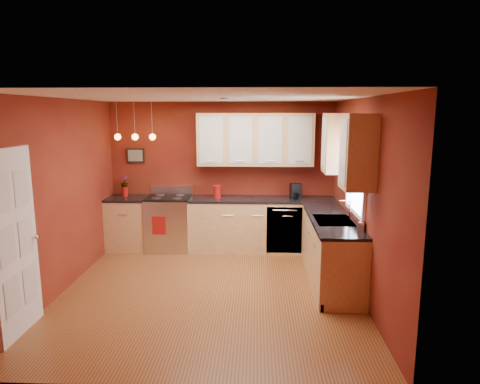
{
  "coord_description": "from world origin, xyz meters",
  "views": [
    {
      "loc": [
        0.62,
        -5.5,
        2.41
      ],
      "look_at": [
        0.37,
        1.0,
        1.2
      ],
      "focal_mm": 32.0,
      "sensor_mm": 36.0,
      "label": 1
    }
  ],
  "objects_px": {
    "sink": "(334,222)",
    "soap_pump": "(362,224)",
    "coffee_maker": "(296,192)",
    "red_canister": "(217,192)",
    "gas_range": "(169,223)"
  },
  "relations": [
    {
      "from": "gas_range",
      "to": "red_canister",
      "type": "relative_size",
      "value": 5.04
    },
    {
      "from": "sink",
      "to": "soap_pump",
      "type": "height_order",
      "value": "sink"
    },
    {
      "from": "sink",
      "to": "coffee_maker",
      "type": "distance_m",
      "value": 1.56
    },
    {
      "from": "gas_range",
      "to": "red_canister",
      "type": "distance_m",
      "value": 1.04
    },
    {
      "from": "sink",
      "to": "red_canister",
      "type": "xyz_separation_m",
      "value": [
        -1.76,
        1.5,
        0.14
      ]
    },
    {
      "from": "soap_pump",
      "to": "coffee_maker",
      "type": "bearing_deg",
      "value": 107.44
    },
    {
      "from": "coffee_maker",
      "to": "sink",
      "type": "bearing_deg",
      "value": -86.29
    },
    {
      "from": "sink",
      "to": "soap_pump",
      "type": "bearing_deg",
      "value": -65.74
    },
    {
      "from": "red_canister",
      "to": "gas_range",
      "type": "bearing_deg",
      "value": 179.66
    },
    {
      "from": "gas_range",
      "to": "sink",
      "type": "bearing_deg",
      "value": -29.78
    },
    {
      "from": "coffee_maker",
      "to": "soap_pump",
      "type": "height_order",
      "value": "coffee_maker"
    },
    {
      "from": "red_canister",
      "to": "coffee_maker",
      "type": "height_order",
      "value": "coffee_maker"
    },
    {
      "from": "red_canister",
      "to": "coffee_maker",
      "type": "bearing_deg",
      "value": 0.38
    },
    {
      "from": "gas_range",
      "to": "soap_pump",
      "type": "distance_m",
      "value": 3.57
    },
    {
      "from": "red_canister",
      "to": "soap_pump",
      "type": "distance_m",
      "value": 2.86
    }
  ]
}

